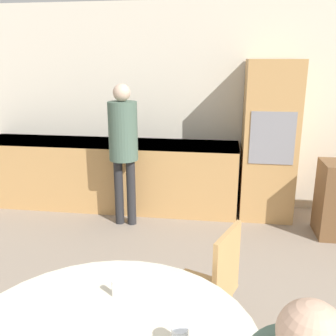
{
  "coord_description": "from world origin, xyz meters",
  "views": [
    {
      "loc": [
        0.37,
        0.3,
        1.9
      ],
      "look_at": [
        -0.03,
        3.02,
        1.1
      ],
      "focal_mm": 40.0,
      "sensor_mm": 36.0,
      "label": 1
    }
  ],
  "objects": [
    {
      "name": "person_standing",
      "position": [
        -0.73,
        4.33,
        1.02
      ],
      "size": [
        0.33,
        0.33,
        1.65
      ],
      "color": "#262628",
      "rests_on": "ground_plane"
    },
    {
      "name": "oven_unit",
      "position": [
        0.93,
        4.85,
        0.95
      ],
      "size": [
        0.62,
        0.59,
        1.91
      ],
      "color": "tan",
      "rests_on": "ground_plane"
    },
    {
      "name": "kitchen_counter",
      "position": [
        -1.08,
        4.84,
        0.46
      ],
      "size": [
        3.32,
        0.6,
        0.89
      ],
      "color": "tan",
      "rests_on": "ground_plane"
    },
    {
      "name": "wall_back",
      "position": [
        0.0,
        5.18,
        1.3
      ],
      "size": [
        7.17,
        0.05,
        2.6
      ],
      "color": "silver",
      "rests_on": "ground_plane"
    },
    {
      "name": "chair_far_right",
      "position": [
        0.35,
        2.38,
        0.52
      ],
      "size": [
        0.52,
        0.52,
        0.92
      ],
      "rotation": [
        0.0,
        0.0,
        4.33
      ],
      "color": "tan",
      "rests_on": "ground_plane"
    },
    {
      "name": "salt_shaker",
      "position": [
        -0.13,
        1.87,
        0.79
      ],
      "size": [
        0.03,
        0.03,
        0.09
      ],
      "color": "white",
      "rests_on": "dining_table"
    }
  ]
}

